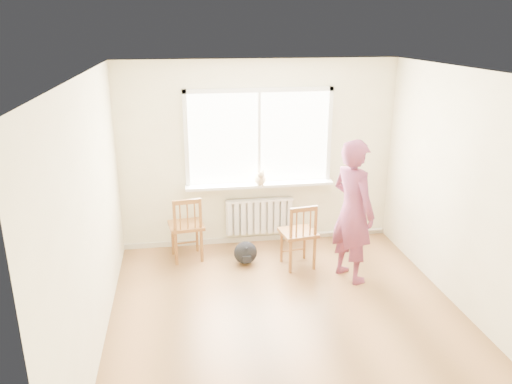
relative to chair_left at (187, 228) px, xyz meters
name	(u,v)px	position (x,y,z in m)	size (l,w,h in m)	color
floor	(291,322)	(1.08, -1.76, -0.47)	(4.50, 4.50, 0.00)	#A57144
ceiling	(297,74)	(1.08, -1.76, 2.23)	(4.50, 4.50, 0.00)	white
back_wall	(259,155)	(1.08, 0.49, 0.88)	(4.00, 0.01, 2.70)	#F2EBC1
window	(259,134)	(1.08, 0.46, 1.19)	(2.12, 0.05, 1.42)	white
windowsill	(260,185)	(1.08, 0.38, 0.46)	(2.15, 0.22, 0.04)	white
radiator	(260,216)	(1.08, 0.40, -0.03)	(1.00, 0.12, 0.55)	white
heating_pipe	(338,232)	(2.33, 0.43, -0.39)	(0.04, 0.04, 1.40)	silver
baseboard	(259,238)	(1.08, 0.47, -0.43)	(4.00, 0.03, 0.08)	beige
chair_left	(187,228)	(0.00, 0.00, 0.00)	(0.52, 0.50, 0.93)	brown
chair_right	(299,236)	(1.48, -0.47, -0.01)	(0.51, 0.49, 0.91)	brown
person	(353,211)	(2.06, -0.85, 0.45)	(0.67, 0.44, 1.84)	#B43C5F
cat	(260,178)	(1.07, 0.29, 0.59)	(0.18, 0.39, 0.26)	#D3B390
backpack	(246,253)	(0.78, -0.25, -0.31)	(0.32, 0.24, 0.32)	black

